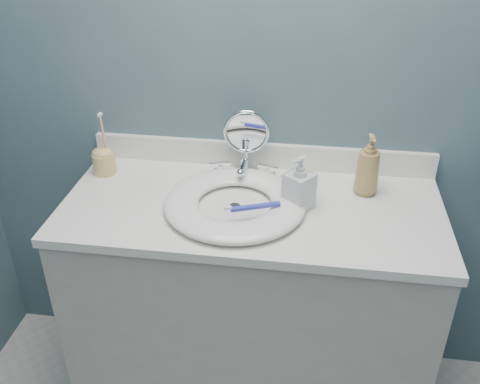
% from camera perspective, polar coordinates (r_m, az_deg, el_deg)
% --- Properties ---
extents(back_wall, '(2.20, 0.02, 2.40)m').
position_cam_1_polar(back_wall, '(1.83, 2.47, 11.86)').
color(back_wall, '#425A63').
rests_on(back_wall, ground).
extents(vanity_cabinet, '(1.20, 0.55, 0.85)m').
position_cam_1_polar(vanity_cabinet, '(1.99, 1.11, -12.46)').
color(vanity_cabinet, '#BAB5AA').
rests_on(vanity_cabinet, ground).
extents(countertop, '(1.22, 0.57, 0.03)m').
position_cam_1_polar(countertop, '(1.72, 1.25, -1.72)').
color(countertop, white).
rests_on(countertop, vanity_cabinet).
extents(backsplash, '(1.22, 0.02, 0.09)m').
position_cam_1_polar(backsplash, '(1.92, 2.25, 3.96)').
color(backsplash, white).
rests_on(backsplash, countertop).
extents(basin, '(0.45, 0.45, 0.04)m').
position_cam_1_polar(basin, '(1.69, -0.55, -1.16)').
color(basin, white).
rests_on(basin, countertop).
extents(drain, '(0.04, 0.04, 0.01)m').
position_cam_1_polar(drain, '(1.69, -0.54, -1.59)').
color(drain, silver).
rests_on(drain, countertop).
extents(faucet, '(0.25, 0.13, 0.07)m').
position_cam_1_polar(faucet, '(1.85, 0.37, 2.26)').
color(faucet, silver).
rests_on(faucet, countertop).
extents(makeup_mirror, '(0.16, 0.09, 0.24)m').
position_cam_1_polar(makeup_mirror, '(1.85, 0.68, 5.69)').
color(makeup_mirror, silver).
rests_on(makeup_mirror, countertop).
extents(soap_bottle_amber, '(0.09, 0.09, 0.21)m').
position_cam_1_polar(soap_bottle_amber, '(1.77, 13.53, 2.81)').
color(soap_bottle_amber, '#A6844B').
rests_on(soap_bottle_amber, countertop).
extents(soap_bottle_clear, '(0.11, 0.11, 0.18)m').
position_cam_1_polar(soap_bottle_clear, '(1.66, 6.35, 0.98)').
color(soap_bottle_clear, silver).
rests_on(soap_bottle_clear, countertop).
extents(toothbrush_holder, '(0.08, 0.08, 0.23)m').
position_cam_1_polar(toothbrush_holder, '(1.93, -14.33, 3.37)').
color(toothbrush_holder, tan).
rests_on(toothbrush_holder, countertop).
extents(toothbrush_lying, '(0.17, 0.08, 0.02)m').
position_cam_1_polar(toothbrush_lying, '(1.62, 1.41, -1.61)').
color(toothbrush_lying, '#343ABB').
rests_on(toothbrush_lying, basin).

